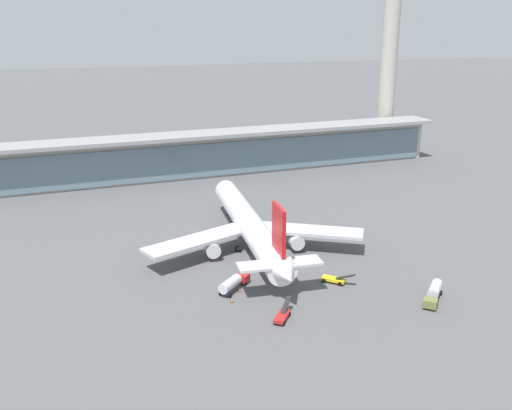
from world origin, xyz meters
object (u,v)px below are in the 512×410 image
(service_truck_near_nose_red, at_px, (282,315))
(control_tower, at_px, (390,39))
(service_truck_by_tail_red, at_px, (233,283))
(safety_cone_charlie, at_px, (232,301))
(service_truck_mid_apron_olive, at_px, (434,292))
(safety_cone_bravo, at_px, (240,290))
(safety_cone_delta, at_px, (285,280))
(safety_cone_alpha, at_px, (277,280))
(airliner_on_stand, at_px, (250,225))
(service_truck_under_wing_yellow, at_px, (335,279))

(service_truck_near_nose_red, bearing_deg, control_tower, 50.29)
(service_truck_by_tail_red, xyz_separation_m, safety_cone_charlie, (-1.75, -4.61, -1.39))
(service_truck_mid_apron_olive, bearing_deg, safety_cone_bravo, 153.54)
(safety_cone_delta, bearing_deg, control_tower, 48.58)
(service_truck_near_nose_red, bearing_deg, safety_cone_delta, 64.92)
(service_truck_mid_apron_olive, relative_size, safety_cone_alpha, 11.09)
(control_tower, bearing_deg, safety_cone_alpha, -132.09)
(airliner_on_stand, bearing_deg, safety_cone_delta, -89.04)
(safety_cone_alpha, distance_m, safety_cone_delta, 1.60)
(airliner_on_stand, bearing_deg, safety_cone_charlie, -117.29)
(service_truck_under_wing_yellow, bearing_deg, safety_cone_charlie, -178.57)
(service_truck_under_wing_yellow, bearing_deg, safety_cone_alpha, 155.99)
(control_tower, bearing_deg, service_truck_by_tail_red, -134.88)
(service_truck_under_wing_yellow, distance_m, control_tower, 134.56)
(service_truck_mid_apron_olive, distance_m, safety_cone_bravo, 37.04)
(service_truck_by_tail_red, bearing_deg, safety_cone_alpha, 4.06)
(service_truck_mid_apron_olive, bearing_deg, safety_cone_alpha, 143.62)
(service_truck_under_wing_yellow, relative_size, safety_cone_bravo, 8.49)
(safety_cone_alpha, distance_m, safety_cone_charlie, 12.55)
(safety_cone_bravo, bearing_deg, airliner_on_stand, 64.67)
(service_truck_near_nose_red, bearing_deg, safety_cone_alpha, 70.85)
(safety_cone_bravo, relative_size, safety_cone_charlie, 1.00)
(airliner_on_stand, distance_m, service_truck_mid_apron_olive, 43.99)
(airliner_on_stand, relative_size, safety_cone_charlie, 95.01)
(service_truck_under_wing_yellow, distance_m, safety_cone_bravo, 19.50)
(safety_cone_alpha, xyz_separation_m, safety_cone_bravo, (-8.59, -1.59, 0.00))
(safety_cone_delta, bearing_deg, service_truck_near_nose_red, -115.08)
(service_truck_mid_apron_olive, xyz_separation_m, safety_cone_charlie, (-35.93, 12.79, -1.39))
(control_tower, distance_m, safety_cone_charlie, 148.76)
(control_tower, relative_size, safety_cone_delta, 116.88)
(service_truck_under_wing_yellow, height_order, safety_cone_charlie, service_truck_under_wing_yellow)
(service_truck_mid_apron_olive, bearing_deg, safety_cone_delta, 142.91)
(service_truck_by_tail_red, bearing_deg, service_truck_mid_apron_olive, -26.99)
(service_truck_by_tail_red, bearing_deg, service_truck_near_nose_red, -71.86)
(safety_cone_delta, bearing_deg, service_truck_under_wing_yellow, -24.10)
(service_truck_under_wing_yellow, distance_m, safety_cone_charlie, 22.04)
(airliner_on_stand, height_order, service_truck_under_wing_yellow, airliner_on_stand)
(airliner_on_stand, distance_m, control_tower, 122.53)
(safety_cone_bravo, bearing_deg, control_tower, 45.70)
(control_tower, distance_m, safety_cone_alpha, 137.69)
(airliner_on_stand, xyz_separation_m, safety_cone_delta, (0.33, -19.59, -5.26))
(airliner_on_stand, bearing_deg, control_tower, 42.05)
(service_truck_near_nose_red, relative_size, control_tower, 0.07)
(safety_cone_alpha, bearing_deg, control_tower, 47.91)
(airliner_on_stand, height_order, safety_cone_charlie, airliner_on_stand)
(service_truck_near_nose_red, bearing_deg, service_truck_under_wing_yellow, 32.08)
(airliner_on_stand, relative_size, service_truck_mid_apron_olive, 8.56)
(airliner_on_stand, relative_size, safety_cone_alpha, 95.01)
(service_truck_near_nose_red, xyz_separation_m, safety_cone_charlie, (-6.31, 9.30, -0.49))
(service_truck_mid_apron_olive, distance_m, safety_cone_delta, 28.97)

